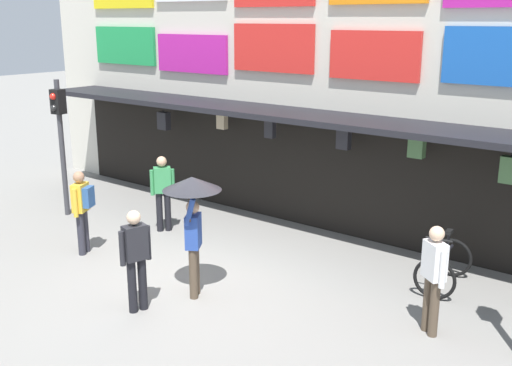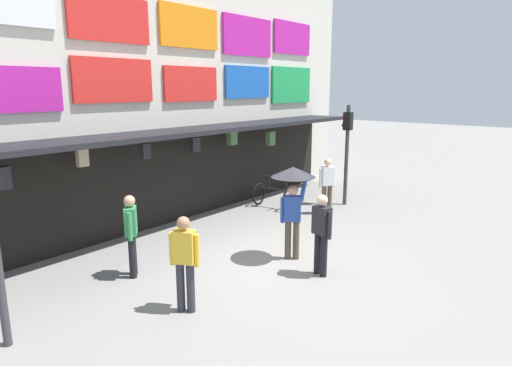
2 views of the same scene
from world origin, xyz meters
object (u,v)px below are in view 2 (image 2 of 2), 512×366
Objects in this scene: pedestrian_in_yellow at (185,256)px; pedestrian_with_umbrella at (293,187)px; traffic_light_far at (347,139)px; pedestrian_in_green at (327,183)px; pedestrian_in_white at (131,231)px; bicycle_parked at (274,195)px; pedestrian_in_purple at (321,230)px.

pedestrian_with_umbrella is at bearing -1.10° from pedestrian_in_yellow.
traffic_light_far is 1.90× the size of pedestrian_in_green.
pedestrian_in_white is (-7.72, 0.62, -1.19)m from traffic_light_far.
bicycle_parked is 6.05m from pedestrian_in_white.
bicycle_parked is at bearing 105.18° from pedestrian_in_green.
bicycle_parked is at bearing 138.41° from traffic_light_far.
pedestrian_in_yellow is at bearing -155.45° from bicycle_parked.
pedestrian_in_purple is at bearing -20.31° from pedestrian_in_yellow.
pedestrian_with_umbrella reaches higher than pedestrian_in_purple.
pedestrian_in_white is (-2.44, 2.90, 0.00)m from pedestrian_in_purple.
pedestrian_in_yellow is at bearing 178.90° from pedestrian_with_umbrella.
pedestrian_in_white is at bearing 173.62° from pedestrian_in_green.
pedestrian_in_white is (-2.78, 1.95, -0.69)m from pedestrian_with_umbrella.
traffic_light_far reaches higher than pedestrian_in_yellow.
pedestrian_in_white is at bearing 175.43° from traffic_light_far.
bicycle_parked is 1.81m from pedestrian_in_green.
pedestrian_in_white is (-5.95, -0.95, 0.55)m from bicycle_parked.
bicycle_parked is 0.73× the size of pedestrian_in_purple.
pedestrian_with_umbrella is 3.89m from pedestrian_in_green.
pedestrian_in_green is 1.00× the size of pedestrian_in_purple.
pedestrian_in_purple is at bearing -49.94° from pedestrian_in_white.
pedestrian_in_purple is 3.78m from pedestrian_in_white.
pedestrian_in_yellow reaches higher than bicycle_parked.
pedestrian_in_yellow is at bearing -170.92° from traffic_light_far.
bicycle_parked is 0.73× the size of pedestrian_in_green.
pedestrian_in_yellow is 6.78m from pedestrian_in_green.
pedestrian_in_green and pedestrian_in_purple have the same top height.
pedestrian_with_umbrella is 1.22m from pedestrian_in_purple.
traffic_light_far is 1.90× the size of pedestrian_in_purple.
pedestrian_in_yellow is at bearing -98.21° from pedestrian_in_white.
pedestrian_in_white reaches higher than bicycle_parked.
pedestrian_in_purple is at bearing -110.28° from pedestrian_with_umbrella.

